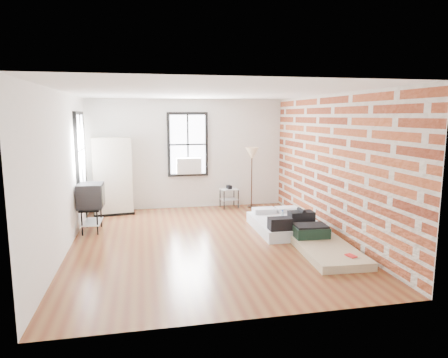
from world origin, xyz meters
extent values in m
plane|color=#602E19|center=(0.00, 0.00, 0.00)|extent=(6.00, 6.00, 0.00)
cube|color=silver|center=(0.00, 3.00, 1.40)|extent=(5.00, 0.01, 2.80)
cube|color=silver|center=(0.00, -3.00, 1.40)|extent=(5.00, 0.01, 2.80)
cube|color=silver|center=(-2.50, 0.00, 1.40)|extent=(0.01, 6.00, 2.80)
cube|color=#9A4624|center=(2.50, 0.00, 1.40)|extent=(0.02, 6.00, 2.80)
cube|color=white|center=(0.00, 0.00, 2.80)|extent=(5.00, 6.00, 0.01)
cube|color=white|center=(0.00, 2.95, 1.65)|extent=(0.90, 0.02, 1.50)
cube|color=black|center=(-0.48, 2.97, 1.65)|extent=(0.07, 0.08, 1.64)
cube|color=black|center=(0.48, 2.97, 1.65)|extent=(0.07, 0.08, 1.64)
cube|color=black|center=(0.00, 2.97, 2.44)|extent=(0.90, 0.08, 0.07)
cube|color=black|center=(0.00, 2.97, 0.86)|extent=(0.90, 0.08, 0.07)
cube|color=black|center=(0.00, 2.94, 1.65)|extent=(0.04, 0.02, 1.50)
cube|color=black|center=(0.00, 2.94, 1.65)|extent=(0.90, 0.02, 0.04)
cube|color=white|center=(0.00, 2.83, 1.12)|extent=(0.62, 0.30, 0.40)
cube|color=white|center=(-2.45, 1.80, 1.65)|extent=(0.02, 0.90, 1.50)
cube|color=black|center=(-2.47, 1.32, 1.65)|extent=(0.08, 0.07, 1.64)
cube|color=black|center=(-2.47, 2.29, 1.65)|extent=(0.08, 0.07, 1.64)
cube|color=black|center=(-2.47, 1.80, 2.44)|extent=(0.08, 0.90, 0.07)
cube|color=black|center=(-2.47, 1.80, 0.86)|extent=(0.08, 0.90, 0.07)
cube|color=black|center=(-2.44, 1.80, 1.65)|extent=(0.02, 0.04, 1.50)
cube|color=black|center=(-2.44, 1.80, 1.65)|extent=(0.02, 0.90, 0.04)
cube|color=white|center=(1.75, 0.44, 0.11)|extent=(1.27, 1.71, 0.22)
cube|color=white|center=(1.49, 1.12, 0.28)|extent=(0.50, 0.32, 0.11)
cube|color=white|center=(2.03, 1.11, 0.28)|extent=(0.50, 0.32, 0.11)
cube|color=black|center=(1.92, 0.04, 0.36)|extent=(0.49, 0.29, 0.27)
cylinder|color=black|center=(1.92, 0.04, 0.51)|extent=(0.07, 0.31, 0.07)
cube|color=black|center=(1.39, -0.22, 0.34)|extent=(0.43, 0.27, 0.23)
cylinder|color=silver|center=(1.66, 0.40, 0.32)|extent=(0.06, 0.06, 0.20)
cylinder|color=#1744A6|center=(1.66, 0.40, 0.43)|extent=(0.03, 0.03, 0.03)
cube|color=#C1AF8B|center=(1.95, -1.12, 0.07)|extent=(0.99, 1.75, 0.13)
cube|color=#142D23|center=(1.90, -0.49, 0.23)|extent=(0.65, 0.48, 0.20)
cube|color=black|center=(1.90, -0.49, 0.35)|extent=(0.61, 0.44, 0.04)
cube|color=red|center=(2.10, -1.62, 0.15)|extent=(0.16, 0.20, 0.02)
cube|color=black|center=(-1.88, 2.65, 0.03)|extent=(1.01, 0.66, 0.06)
cube|color=beige|center=(-1.88, 2.65, 0.96)|extent=(0.96, 0.61, 1.81)
cylinder|color=black|center=(0.87, 2.54, 0.25)|extent=(0.02, 0.02, 0.49)
cylinder|color=black|center=(1.25, 2.60, 0.25)|extent=(0.02, 0.02, 0.49)
cylinder|color=black|center=(0.82, 2.84, 0.25)|extent=(0.02, 0.02, 0.49)
cylinder|color=black|center=(1.21, 2.90, 0.25)|extent=(0.02, 0.02, 0.49)
cube|color=silver|center=(1.04, 2.72, 0.49)|extent=(0.50, 0.42, 0.02)
cube|color=silver|center=(1.04, 2.72, 0.22)|extent=(0.48, 0.40, 0.02)
cube|color=black|center=(1.04, 2.72, 0.55)|extent=(0.13, 0.18, 0.09)
cylinder|color=#321C10|center=(1.62, 2.65, 0.01)|extent=(0.22, 0.22, 0.03)
cylinder|color=#321C10|center=(1.62, 2.65, 0.70)|extent=(0.03, 0.03, 1.35)
cone|color=tan|center=(1.62, 2.65, 1.42)|extent=(0.34, 0.34, 0.30)
cylinder|color=black|center=(-2.38, 0.90, 0.25)|extent=(0.03, 0.03, 0.50)
cylinder|color=black|center=(-2.08, 0.89, 0.25)|extent=(0.03, 0.03, 0.50)
cylinder|color=black|center=(-2.36, 1.49, 0.25)|extent=(0.03, 0.03, 0.50)
cylinder|color=black|center=(-2.06, 1.48, 0.25)|extent=(0.03, 0.03, 0.50)
cube|color=black|center=(-2.22, 1.19, 0.50)|extent=(0.42, 0.72, 0.03)
cube|color=silver|center=(-2.22, 1.19, 0.20)|extent=(0.40, 0.70, 0.02)
cube|color=black|center=(-2.22, 1.19, 0.76)|extent=(0.51, 0.59, 0.50)
cube|color=black|center=(-1.97, 1.18, 0.76)|extent=(0.03, 0.48, 0.40)
camera|label=1|loc=(-1.15, -7.24, 2.38)|focal=32.00mm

